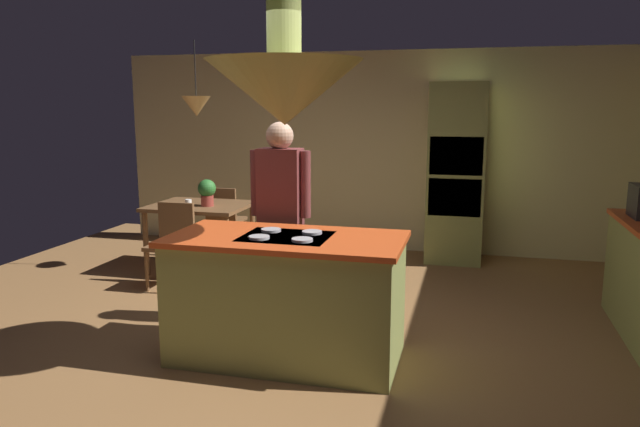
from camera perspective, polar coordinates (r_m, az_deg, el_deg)
The scene contains 12 objects.
ground at distance 4.81m, azimuth -2.40°, elevation -12.58°, with size 8.16×8.16×0.00m, color olive.
wall_back at distance 7.82m, azimuth 4.92°, elevation 5.90°, with size 6.80×0.10×2.55m, color beige.
kitchen_island at distance 4.47m, azimuth -3.20°, elevation -7.98°, with size 1.72×0.88×0.95m.
oven_tower at distance 7.33m, azimuth 12.88°, elevation 3.75°, with size 0.66×0.62×2.14m.
dining_table at distance 6.94m, azimuth -11.36°, elevation 0.05°, with size 1.09×0.89×0.76m.
person_at_island at distance 5.08m, azimuth -3.79°, elevation 0.44°, with size 0.53×0.23×1.74m.
range_hood at distance 4.25m, azimuth -3.41°, elevation 11.84°, with size 1.10×1.10×1.00m.
pendant_light_over_table at distance 6.83m, azimuth -11.72°, elevation 10.01°, with size 0.32×0.32×0.82m.
chair_facing_island at distance 6.39m, azimuth -13.91°, elevation -2.36°, with size 0.40×0.40×0.87m.
chair_by_back_wall at distance 7.56m, azimuth -9.13°, elevation -0.24°, with size 0.40×0.40×0.87m.
potted_plant_on_table at distance 6.77m, azimuth -10.74°, elevation 2.12°, with size 0.20×0.20×0.30m.
cup_on_table at distance 6.73m, azimuth -12.46°, elevation 0.95°, with size 0.07×0.07×0.09m, color white.
Camera 1 is at (1.30, -4.24, 1.87)m, focal length 33.50 mm.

